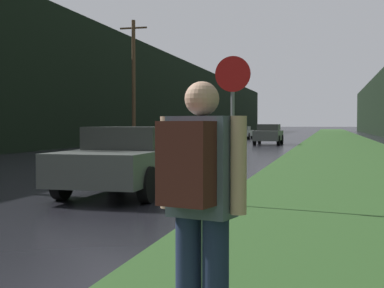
{
  "coord_description": "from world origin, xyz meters",
  "views": [
    {
      "loc": [
        6.26,
        0.0,
        1.48
      ],
      "look_at": [
        2.35,
        15.3,
        0.89
      ],
      "focal_mm": 50.0,
      "sensor_mm": 36.0,
      "label": 1
    }
  ],
  "objects_px": {
    "car_passing_near": "(131,159)",
    "car_oncoming": "(241,132)",
    "stop_sign": "(233,116)",
    "car_passing_far": "(269,134)",
    "hitchhiker_with_backpack": "(199,199)"
  },
  "relations": [
    {
      "from": "hitchhiker_with_backpack",
      "to": "car_oncoming",
      "type": "distance_m",
      "value": 49.86
    },
    {
      "from": "car_passing_far",
      "to": "car_oncoming",
      "type": "xyz_separation_m",
      "value": [
        -4.2,
        13.99,
        -0.1
      ]
    },
    {
      "from": "hitchhiker_with_backpack",
      "to": "car_passing_far",
      "type": "distance_m",
      "value": 35.45
    },
    {
      "from": "hitchhiker_with_backpack",
      "to": "car_passing_near",
      "type": "relative_size",
      "value": 0.39
    },
    {
      "from": "hitchhiker_with_backpack",
      "to": "car_passing_far",
      "type": "relative_size",
      "value": 0.4
    },
    {
      "from": "stop_sign",
      "to": "car_passing_near",
      "type": "distance_m",
      "value": 3.04
    },
    {
      "from": "car_passing_near",
      "to": "car_oncoming",
      "type": "relative_size",
      "value": 1.06
    },
    {
      "from": "car_passing_near",
      "to": "car_oncoming",
      "type": "bearing_deg",
      "value": -84.23
    },
    {
      "from": "stop_sign",
      "to": "car_passing_far",
      "type": "xyz_separation_m",
      "value": [
        -2.5,
        29.13,
        -0.87
      ]
    },
    {
      "from": "car_oncoming",
      "to": "stop_sign",
      "type": "bearing_deg",
      "value": -81.16
    },
    {
      "from": "car_passing_near",
      "to": "stop_sign",
      "type": "bearing_deg",
      "value": 149.5
    },
    {
      "from": "car_passing_far",
      "to": "hitchhiker_with_backpack",
      "type": "bearing_deg",
      "value": 95.46
    },
    {
      "from": "stop_sign",
      "to": "hitchhiker_with_backpack",
      "type": "distance_m",
      "value": 6.25
    },
    {
      "from": "stop_sign",
      "to": "hitchhiker_with_backpack",
      "type": "bearing_deg",
      "value": -81.94
    },
    {
      "from": "car_passing_near",
      "to": "car_oncoming",
      "type": "distance_m",
      "value": 41.86
    }
  ]
}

